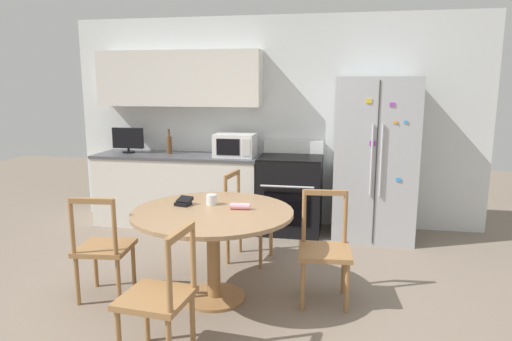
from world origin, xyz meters
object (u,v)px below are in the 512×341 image
Objects in this scene: counter_bottle at (169,144)px; dining_chair_far at (247,218)px; oven_range at (290,193)px; microwave at (235,145)px; candle_glass at (212,200)px; dining_chair_right at (324,250)px; countertop_tv at (128,139)px; dining_chair_left at (103,248)px; dining_chair_near at (160,298)px; refrigerator at (374,159)px; wallet at (184,202)px.

counter_bottle is 1.77m from dining_chair_far.
oven_range is 2.22× the size of microwave.
dining_chair_right is at bearing -1.95° from candle_glass.
counter_bottle is 2.16m from candle_glass.
microwave is at bearing -61.48° from dining_chair_right.
countertop_tv reaches higher than dining_chair_right.
countertop_tv is 2.37m from dining_chair_left.
dining_chair_right is (2.59, -1.84, -0.64)m from countertop_tv.
dining_chair_near is (1.60, -2.89, -0.64)m from countertop_tv.
dining_chair_near is (-0.99, -1.05, 0.00)m from dining_chair_right.
countertop_tv reaches higher than dining_chair_near.
microwave is (-1.65, 0.06, 0.11)m from refrigerator.
dining_chair_near is (-0.51, -2.83, -0.03)m from oven_range.
dining_chair_near is at bearing -70.18° from counter_bottle.
oven_range is 1.67m from counter_bottle.
dining_chair_right reaches higher than wallet.
wallet is at bearing -65.61° from counter_bottle.
refrigerator is at bearing 46.69° from wallet.
counter_bottle is 2.11m from wallet.
refrigerator is 5.98× the size of counter_bottle.
microwave is 2.23m from dining_chair_right.
wallet is (-0.38, -0.79, 0.36)m from dining_chair_far.
dining_chair_near and dining_chair_left have the same top height.
candle_glass is 0.60× the size of wallet.
dining_chair_right is at bearing 3.70° from dining_chair_left.
dining_chair_far is 0.94m from wallet.
dining_chair_left is (-2.28, -2.04, -0.49)m from refrigerator.
oven_range is 1.20× the size of dining_chair_far.
microwave is 0.54× the size of dining_chair_right.
refrigerator is 2.05× the size of dining_chair_left.
dining_chair_right is (-0.48, -1.74, -0.49)m from refrigerator.
candle_glass is (1.63, -1.81, -0.27)m from countertop_tv.
dining_chair_far is 1.00× the size of dining_chair_left.
counter_bottle reaches higher than dining_chair_far.
microwave is at bearing 8.82° from dining_chair_near.
microwave is 2.28m from dining_chair_left.
oven_range reaches higher than dining_chair_far.
counter_bottle is 0.34× the size of dining_chair_left.
dining_chair_left is 0.97m from candle_glass.
microwave is 1.57× the size of counter_bottle.
dining_chair_near is at bearing -79.43° from wallet.
microwave reaches higher than dining_chair_right.
oven_range is 1.20× the size of dining_chair_right.
dining_chair_right is 1.03m from candle_glass.
candle_glass is 0.23m from wallet.
dining_chair_far is 1.00× the size of dining_chair_near.
dining_chair_far is 1.45m from dining_chair_left.
refrigerator is 2.05× the size of dining_chair_right.
wallet is at bearing -3.12° from dining_chair_right.
dining_chair_near is at bearing -117.88° from refrigerator.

